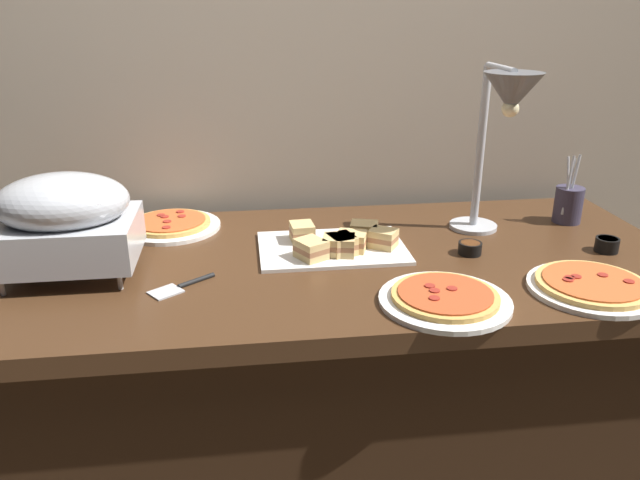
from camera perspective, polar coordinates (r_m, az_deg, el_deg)
back_wall at (r=2.02m, az=-1.13°, el=15.66°), size 4.40×0.04×2.40m
buffet_table at (r=1.82m, az=0.84°, el=-12.52°), size 1.90×0.84×0.76m
chafing_dish at (r=1.61m, az=-22.53°, el=1.77°), size 0.33×0.26×0.26m
heat_lamp at (r=1.69m, az=16.75°, el=11.39°), size 0.15×0.31×0.48m
pizza_plate_front at (r=1.58m, az=23.88°, el=-3.91°), size 0.30×0.30×0.03m
pizza_plate_center at (r=1.89m, az=-13.68°, el=1.39°), size 0.30×0.30×0.03m
pizza_plate_raised_stand at (r=1.42m, az=11.48°, el=-5.32°), size 0.30×0.30×0.03m
sandwich_platter at (r=1.67m, az=1.64°, el=-0.31°), size 0.40×0.28×0.06m
sauce_cup_near at (r=1.84m, az=25.03°, el=-0.36°), size 0.06×0.06×0.04m
sauce_cup_far at (r=1.70m, az=13.71°, el=-0.70°), size 0.06×0.06×0.03m
utensil_holder at (r=2.03m, az=22.00°, el=3.13°), size 0.08×0.08×0.21m
serving_spatula at (r=1.51m, az=-12.77°, el=-4.21°), size 0.16×0.13×0.01m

